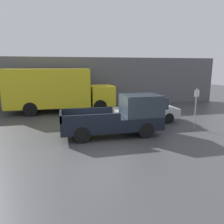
% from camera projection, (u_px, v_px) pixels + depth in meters
% --- Properties ---
extents(ground_plane, '(60.00, 60.00, 0.00)m').
position_uv_depth(ground_plane, '(101.00, 139.00, 11.51)').
color(ground_plane, '#3D3D3F').
extents(building_wall, '(28.00, 0.15, 4.61)m').
position_uv_depth(building_wall, '(82.00, 82.00, 20.57)').
color(building_wall, '#56565B').
rests_on(building_wall, ground).
extents(pickup_truck, '(5.47, 1.94, 2.22)m').
position_uv_depth(pickup_truck, '(121.00, 117.00, 12.01)').
color(pickup_truck, black).
rests_on(pickup_truck, ground).
extents(car, '(4.43, 1.94, 1.69)m').
position_uv_depth(car, '(145.00, 109.00, 15.05)').
color(car, '#B7BABF').
rests_on(car, ground).
extents(delivery_truck, '(8.69, 2.44, 3.57)m').
position_uv_depth(delivery_truck, '(56.00, 89.00, 17.87)').
color(delivery_truck, gold).
rests_on(delivery_truck, ground).
extents(parking_sign, '(0.30, 0.07, 2.51)m').
position_uv_depth(parking_sign, '(196.00, 107.00, 12.91)').
color(parking_sign, gray).
rests_on(parking_sign, ground).
extents(newspaper_box, '(0.45, 0.40, 0.95)m').
position_uv_depth(newspaper_box, '(81.00, 102.00, 20.61)').
color(newspaper_box, red).
rests_on(newspaper_box, ground).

